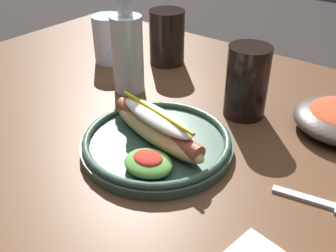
% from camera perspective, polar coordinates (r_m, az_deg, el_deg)
% --- Properties ---
extents(dining_table, '(1.22, 0.84, 0.74)m').
position_cam_1_polar(dining_table, '(0.79, -0.65, -4.97)').
color(dining_table, '#51331E').
rests_on(dining_table, ground_plane).
extents(hot_dog_plate, '(0.25, 0.25, 0.08)m').
position_cam_1_polar(hot_dog_plate, '(0.63, -1.74, -1.98)').
color(hot_dog_plate, '#334C3D').
rests_on(hot_dog_plate, dining_table).
extents(fork, '(0.12, 0.04, 0.00)m').
position_cam_1_polar(fork, '(0.58, 22.22, -10.64)').
color(fork, silver).
rests_on(fork, dining_table).
extents(soda_cup, '(0.08, 0.08, 0.13)m').
position_cam_1_polar(soda_cup, '(0.94, -0.16, 13.07)').
color(soda_cup, black).
rests_on(soda_cup, dining_table).
extents(water_cup, '(0.08, 0.08, 0.11)m').
position_cam_1_polar(water_cup, '(0.96, -8.69, 12.70)').
color(water_cup, silver).
rests_on(water_cup, dining_table).
extents(extra_cup, '(0.08, 0.08, 0.14)m').
position_cam_1_polar(extra_cup, '(0.72, 11.64, 6.48)').
color(extra_cup, black).
rests_on(extra_cup, dining_table).
extents(glass_bottle, '(0.06, 0.06, 0.23)m').
position_cam_1_polar(glass_bottle, '(0.80, -6.08, 11.29)').
color(glass_bottle, silver).
rests_on(glass_bottle, dining_table).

